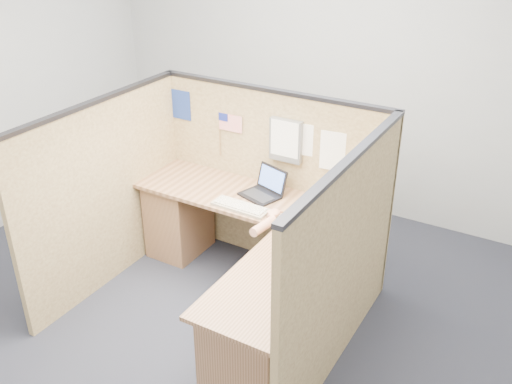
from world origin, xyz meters
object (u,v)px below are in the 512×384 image
Objects in this scene: keyboard at (241,207)px; mouse at (274,216)px; l_desk at (247,264)px; laptop at (263,188)px.

keyboard is 0.29m from mouse.
mouse reaches higher than l_desk.
keyboard is at bearing -78.05° from laptop.
laptop is 0.79× the size of keyboard.
mouse is (0.26, -0.29, -0.03)m from laptop.
laptop reaches higher than l_desk.
laptop reaches higher than keyboard.
l_desk is 0.43m from keyboard.
l_desk is at bearing -46.59° from keyboard.
mouse is (0.12, 0.19, 0.36)m from l_desk.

